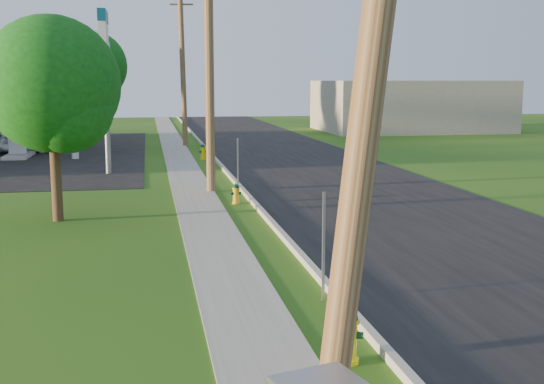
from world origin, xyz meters
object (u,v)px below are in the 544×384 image
Objects in this scene: fuel_pump_ne at (18,144)px; tree_verge at (55,90)px; price_pylon at (104,45)px; utility_pole_mid at (209,52)px; fuel_pump_se at (31,138)px; tree_lot at (93,69)px; utility_pole_far at (183,67)px; hydrant_mid at (236,194)px; car_silver at (13,138)px; hydrant_near at (349,336)px; hydrant_far at (203,152)px.

tree_verge is (4.21, -17.53, 2.99)m from fuel_pump_ne.
fuel_pump_ne is at bearing 123.69° from price_pylon.
utility_pole_mid reaches higher than tree_verge.
fuel_pump_se is 9.98m from tree_lot.
tree_verge is at bearing -101.77° from utility_pole_far.
utility_pole_mid is 19.65m from fuel_pump_se.
tree_verge reaches higher than hydrant_mid.
car_silver is at bearing 105.41° from fuel_pump_ne.
hydrant_mid is at bearing -156.50° from car_silver.
utility_pole_mid is 2.03× the size of car_silver.
tree_verge is 12.63m from hydrant_near.
hydrant_near reaches higher than hydrant_mid.
tree_lot reaches higher than fuel_pump_se.
fuel_pump_ne is at bearing 124.40° from utility_pole_mid.
utility_pole_mid is at bearing -77.12° from tree_lot.
fuel_pump_ne reaches higher than hydrant_near.
utility_pole_far reaches higher than car_silver.
tree_lot is at bearing 102.88° from utility_pole_mid.
price_pylon reaches higher than tree_verge.
fuel_pump_ne is at bearing -103.64° from tree_lot.
hydrant_near is at bearing -88.16° from utility_pole_mid.
fuel_pump_se is 0.47× the size of price_pylon.
fuel_pump_ne is 18.27m from tree_verge.
utility_pole_far is 9.84m from fuel_pump_se.
price_pylon is 10.60m from hydrant_mid.
tree_lot is 1.54× the size of car_silver.
utility_pole_far reaches higher than hydrant_near.
fuel_pump_se is at bearing -109.59° from tree_lot.
fuel_pump_se is 4.72× the size of hydrant_mid.
car_silver is (-3.72, -10.14, -3.98)m from tree_lot.
fuel_pump_se reaches higher than hydrant_mid.
tree_verge is at bearing -78.95° from fuel_pump_se.
tree_verge is at bearing 115.22° from hydrant_near.
price_pylon is at bearing -84.46° from tree_lot.
price_pylon is 10.10× the size of hydrant_mid.
price_pylon is 20.18m from tree_lot.
hydrant_mid is at bearing -89.85° from hydrant_far.
price_pylon is at bearing 85.47° from tree_verge.
fuel_pump_se is 11.63m from hydrant_far.
hydrant_near is (0.50, -15.56, -4.55)m from utility_pole_mid.
utility_pole_far is at bearing 72.67° from price_pylon.
fuel_pump_se reaches higher than hydrant_far.
tree_verge is at bearing -87.81° from tree_lot.
tree_lot is 29.28m from hydrant_mid.
tree_verge is 8.51× the size of hydrant_mid.
hydrant_near is (0.50, -33.56, -4.40)m from utility_pole_far.
hydrant_mid is 12.84m from hydrant_far.
utility_pole_mid is at bearing -153.97° from car_silver.
tree_verge is at bearing -94.53° from price_pylon.
fuel_pump_ne is 0.47× the size of price_pylon.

